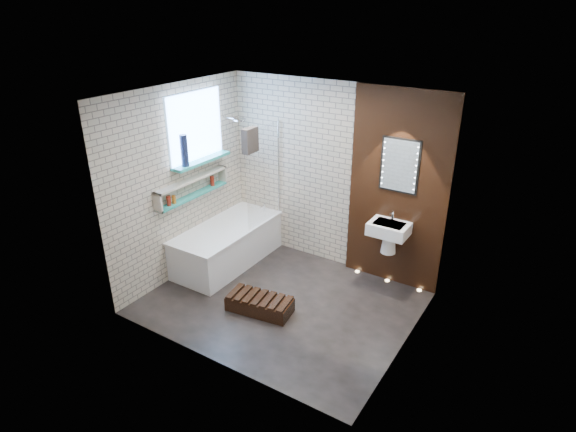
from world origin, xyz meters
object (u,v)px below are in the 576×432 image
Objects in this scene: bath_screen at (264,175)px; walnut_step at (260,305)px; bathtub at (228,244)px; led_mirror at (400,166)px; washbasin at (389,233)px.

bath_screen reaches higher than walnut_step.
led_mirror is (2.17, 0.78, 1.36)m from bathtub.
bath_screen is 1.84m from walnut_step.
bath_screen is at bearing 121.92° from walnut_step.
led_mirror is 2.44m from walnut_step.
washbasin is 0.83× the size of led_mirror.
led_mirror reaches higher than bathtub.
bath_screen is at bearing 51.10° from bathtub.
bathtub is 1.14m from bath_screen.
walnut_step is at bearing -128.13° from washbasin.
bathtub is at bearing -163.99° from washbasin.
bath_screen is 2.41× the size of washbasin.
bathtub is at bearing 145.62° from walnut_step.
walnut_step is (-1.08, -1.53, -1.56)m from led_mirror.
walnut_step is (-1.08, -1.37, -0.70)m from washbasin.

